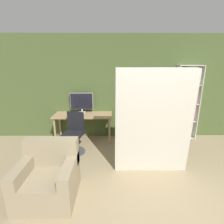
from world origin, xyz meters
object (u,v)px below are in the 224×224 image
monitor (82,102)px  bookshelf (183,101)px  office_chair (74,137)px  mattress_near (153,123)px  armchair (49,177)px

monitor → bookshelf: size_ratio=0.31×
office_chair → mattress_near: 1.87m
office_chair → bookshelf: size_ratio=0.48×
office_chair → mattress_near: bearing=-24.1°
bookshelf → mattress_near: bookshelf is taller
monitor → armchair: monitor is taller
monitor → mattress_near: size_ratio=0.31×
monitor → mattress_near: 2.15m
bookshelf → armchair: (-2.88, -2.17, -0.70)m
office_chair → bookshelf: 2.95m
bookshelf → armchair: bearing=-143.1°
mattress_near → armchair: (-1.74, -0.65, -0.65)m
monitor → office_chair: size_ratio=0.64×
monitor → armchair: size_ratio=0.70×
office_chair → bookshelf: bookshelf is taller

